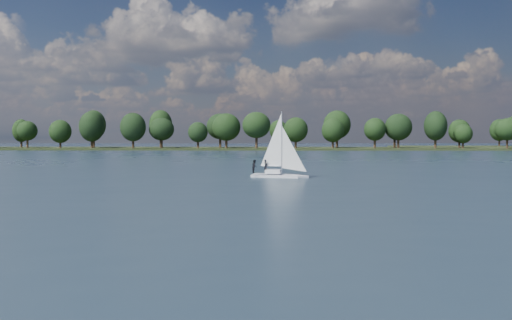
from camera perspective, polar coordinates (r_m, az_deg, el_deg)
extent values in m
plane|color=#233342|center=(117.53, 6.21, -0.08)|extent=(700.00, 700.00, 0.00)
cube|color=black|center=(229.28, 3.88, 1.06)|extent=(660.00, 40.00, 1.50)
cube|color=white|center=(67.90, 2.13, -1.77)|extent=(6.50, 3.38, 0.74)
cube|color=white|center=(67.86, 2.13, -1.15)|extent=(2.07, 1.56, 0.46)
cylinder|color=#BCBBC3|center=(67.74, 2.14, 1.77)|extent=(0.11, 0.11, 7.36)
imported|color=black|center=(68.10, 0.97, -0.62)|extent=(0.58, 0.68, 1.59)
imported|color=black|center=(67.46, -0.14, -0.65)|extent=(0.74, 0.88, 1.59)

